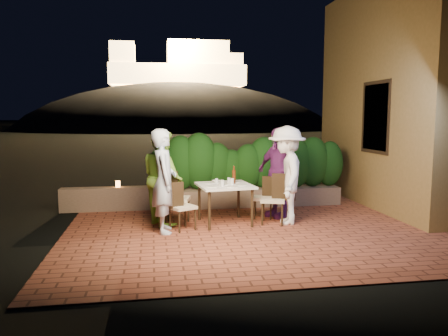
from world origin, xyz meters
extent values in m
plane|color=black|center=(0.00, 0.00, -0.02)|extent=(400.00, 400.00, 0.00)
cube|color=brown|center=(0.00, 0.50, -0.07)|extent=(7.00, 6.00, 0.15)
cube|color=olive|center=(3.60, 2.00, 2.50)|extent=(1.60, 5.00, 5.00)
cube|color=black|center=(2.82, 1.50, 2.00)|extent=(0.08, 1.00, 1.40)
cube|color=black|center=(2.81, 1.50, 2.00)|extent=(0.06, 1.15, 1.55)
cube|color=brown|center=(0.20, 2.30, 0.20)|extent=(4.20, 0.55, 0.40)
cube|color=brown|center=(-2.80, 2.30, 0.25)|extent=(2.20, 0.30, 0.50)
ellipsoid|color=black|center=(2.00, 60.00, -4.00)|extent=(52.00, 40.00, 22.00)
cylinder|color=white|center=(-0.87, 0.50, 0.76)|extent=(0.23, 0.23, 0.01)
cylinder|color=white|center=(-0.88, 0.93, 0.76)|extent=(0.20, 0.20, 0.01)
cylinder|color=white|center=(-0.33, 0.60, 0.76)|extent=(0.22, 0.22, 0.01)
cylinder|color=white|center=(-0.38, 1.00, 0.76)|extent=(0.24, 0.24, 0.01)
cylinder|color=white|center=(-0.62, 0.72, 0.76)|extent=(0.25, 0.25, 0.01)
cylinder|color=white|center=(-0.52, 0.42, 0.76)|extent=(0.24, 0.24, 0.01)
cylinder|color=silver|center=(-0.68, 0.55, 0.81)|extent=(0.07, 0.07, 0.11)
cylinder|color=silver|center=(-0.74, 0.90, 0.80)|extent=(0.06, 0.06, 0.10)
cylinder|color=silver|center=(-0.48, 0.71, 0.81)|extent=(0.07, 0.07, 0.12)
cylinder|color=silver|center=(-0.50, 0.93, 0.80)|extent=(0.06, 0.06, 0.10)
imported|color=white|center=(-0.73, 1.04, 0.77)|extent=(0.19, 0.19, 0.04)
imported|color=silver|center=(-1.75, 0.32, 0.91)|extent=(0.45, 0.67, 1.82)
imported|color=#79B638|center=(-1.76, 0.92, 0.90)|extent=(0.97, 1.07, 1.79)
imported|color=white|center=(0.54, 0.57, 0.93)|extent=(0.90, 1.31, 1.85)
imported|color=#6E2776|center=(0.54, 1.14, 0.90)|extent=(0.90, 1.14, 1.80)
cylinder|color=orange|center=(-2.69, 2.30, 0.57)|extent=(0.10, 0.10, 0.14)
camera|label=1|loc=(-1.93, -7.25, 2.04)|focal=35.00mm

